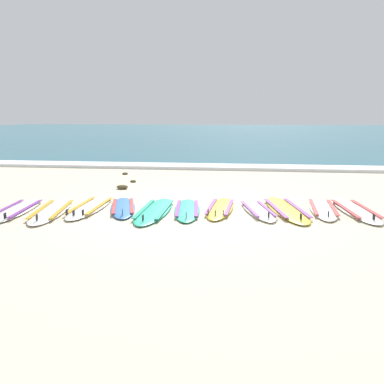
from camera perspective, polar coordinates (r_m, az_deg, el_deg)
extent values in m
plane|color=beige|center=(8.46, -0.95, -2.88)|extent=(80.00, 80.00, 0.00)
cube|color=#23667A|center=(44.71, 5.72, 8.22)|extent=(80.00, 60.00, 0.10)
cube|color=white|center=(15.43, 2.78, 3.53)|extent=(80.00, 1.23, 0.11)
ellipsoid|color=white|center=(9.29, -23.19, -2.30)|extent=(0.86, 2.41, 0.07)
cube|color=purple|center=(9.37, -24.39, -2.03)|extent=(0.28, 1.65, 0.01)
cube|color=purple|center=(9.20, -22.00, -2.07)|extent=(0.28, 1.65, 0.01)
cube|color=black|center=(8.45, -24.52, -3.02)|extent=(0.02, 0.09, 0.11)
ellipsoid|color=white|center=(8.97, -18.88, -2.44)|extent=(1.01, 2.48, 0.07)
cube|color=gold|center=(9.03, -20.22, -2.19)|extent=(0.38, 1.68, 0.01)
cube|color=gold|center=(8.91, -17.56, -2.19)|extent=(0.38, 1.68, 0.01)
cube|color=black|center=(8.08, -20.73, -3.33)|extent=(0.03, 0.09, 0.11)
ellipsoid|color=white|center=(9.08, -13.93, -2.03)|extent=(0.64, 2.37, 0.07)
cube|color=gold|center=(9.14, -15.20, -1.74)|extent=(0.12, 1.65, 0.01)
cube|color=gold|center=(9.00, -12.67, -1.82)|extent=(0.12, 1.65, 0.01)
cube|color=black|center=(8.22, -16.11, -2.82)|extent=(0.01, 0.09, 0.11)
cube|color=black|center=(8.34, -16.99, -2.68)|extent=(0.01, 0.09, 0.11)
cube|color=black|center=(8.22, -14.90, -2.76)|extent=(0.01, 0.09, 0.11)
ellipsoid|color=#3875CC|center=(8.90, -9.56, -2.11)|extent=(1.06, 2.12, 0.07)
cube|color=#D13838|center=(8.90, -10.76, -1.88)|extent=(0.47, 1.41, 0.01)
cube|color=#D13838|center=(8.89, -8.37, -1.82)|extent=(0.47, 1.41, 0.01)
cube|color=black|center=(8.10, -9.63, -2.74)|extent=(0.04, 0.09, 0.11)
ellipsoid|color=#2DB793|center=(8.53, -5.24, -2.58)|extent=(0.63, 2.46, 0.07)
cube|color=teal|center=(8.57, -6.68, -2.26)|extent=(0.09, 1.72, 0.01)
cube|color=teal|center=(8.47, -3.78, -2.36)|extent=(0.09, 1.72, 0.01)
cube|color=black|center=(7.60, -6.82, -3.56)|extent=(0.01, 0.09, 0.11)
ellipsoid|color=#2DB793|center=(8.57, -0.68, -2.46)|extent=(0.77, 2.15, 0.07)
cube|color=purple|center=(8.56, -1.95, -2.19)|extent=(0.24, 1.47, 0.01)
cube|color=purple|center=(8.56, 0.59, -2.20)|extent=(0.24, 1.47, 0.01)
cube|color=black|center=(7.75, -0.81, -3.21)|extent=(0.02, 0.09, 0.11)
ellipsoid|color=yellow|center=(8.72, 3.93, -2.25)|extent=(0.65, 2.16, 0.07)
cube|color=purple|center=(8.74, 2.68, -1.94)|extent=(0.16, 1.49, 0.01)
cube|color=purple|center=(8.69, 5.19, -2.03)|extent=(0.16, 1.49, 0.01)
cube|color=black|center=(7.90, 3.25, -2.95)|extent=(0.02, 0.09, 0.11)
cube|color=black|center=(7.98, 2.26, -2.81)|extent=(0.02, 0.09, 0.11)
cube|color=black|center=(7.94, 4.35, -2.89)|extent=(0.02, 0.09, 0.11)
ellipsoid|color=silver|center=(8.64, 9.14, -2.50)|extent=(0.93, 2.06, 0.07)
cube|color=purple|center=(8.58, 7.98, -2.27)|extent=(0.38, 1.38, 0.01)
cube|color=purple|center=(8.67, 10.30, -2.20)|extent=(0.38, 1.38, 0.01)
cube|color=black|center=(7.88, 10.59, -3.15)|extent=(0.03, 0.09, 0.11)
ellipsoid|color=yellow|center=(8.82, 12.92, -2.35)|extent=(1.06, 2.60, 0.07)
cube|color=purple|center=(8.75, 11.49, -2.12)|extent=(0.40, 1.76, 0.01)
cube|color=purple|center=(8.88, 14.34, -2.07)|extent=(0.40, 1.76, 0.01)
cube|color=black|center=(7.88, 14.87, -3.33)|extent=(0.03, 0.09, 0.11)
ellipsoid|color=white|center=(9.09, 17.71, -2.21)|extent=(0.69, 2.20, 0.07)
cube|color=#D13838|center=(9.06, 16.50, -1.91)|extent=(0.18, 1.52, 0.01)
cube|color=#D13838|center=(9.11, 18.94, -1.99)|extent=(0.18, 1.52, 0.01)
cube|color=black|center=(8.26, 18.40, -2.89)|extent=(0.02, 0.09, 0.11)
ellipsoid|color=silver|center=(9.18, 21.72, -2.34)|extent=(0.82, 2.44, 0.07)
cube|color=#D13838|center=(9.10, 20.46, -2.10)|extent=(0.24, 1.68, 0.01)
cube|color=#D13838|center=(9.25, 22.99, -2.08)|extent=(0.24, 1.68, 0.01)
cube|color=black|center=(8.31, 23.92, -3.18)|extent=(0.02, 0.09, 0.11)
ellipsoid|color=#4C4228|center=(12.34, -8.17, 1.50)|extent=(0.19, 0.15, 0.07)
ellipsoid|color=#4C4228|center=(11.27, -9.65, 0.69)|extent=(0.32, 0.25, 0.11)
ellipsoid|color=#4C4228|center=(13.96, -9.27, 2.55)|extent=(0.20, 0.16, 0.07)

